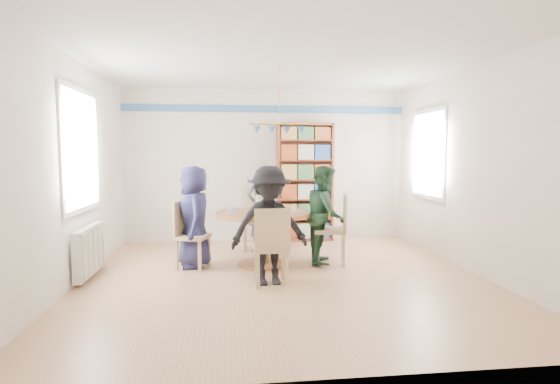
{
  "coord_description": "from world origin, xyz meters",
  "views": [
    {
      "loc": [
        -0.68,
        -5.33,
        1.55
      ],
      "look_at": [
        0.0,
        0.4,
        1.05
      ],
      "focal_mm": 28.0,
      "sensor_mm": 36.0,
      "label": 1
    }
  ],
  "objects": [
    {
      "name": "bookshelf",
      "position": [
        0.67,
        2.34,
        1.03
      ],
      "size": [
        1.0,
        0.3,
        2.09
      ],
      "color": "brown",
      "rests_on": "ground"
    },
    {
      "name": "person_left",
      "position": [
        -1.15,
        0.69,
        0.7
      ],
      "size": [
        0.56,
        0.75,
        1.4
      ],
      "primitive_type": "imported",
      "rotation": [
        0.0,
        0.0,
        -1.39
      ],
      "color": "#1C1C3D",
      "rests_on": "ground"
    },
    {
      "name": "chair_left",
      "position": [
        -1.24,
        0.64,
        0.5
      ],
      "size": [
        0.51,
        0.51,
        0.92
      ],
      "color": "tan",
      "rests_on": "ground"
    },
    {
      "name": "chair_near",
      "position": [
        -0.18,
        -0.33,
        0.51
      ],
      "size": [
        0.42,
        0.42,
        0.93
      ],
      "color": "tan",
      "rests_on": "ground"
    },
    {
      "name": "chair_right",
      "position": [
        0.84,
        0.66,
        0.55
      ],
      "size": [
        0.53,
        0.53,
        0.99
      ],
      "color": "tan",
      "rests_on": "ground"
    },
    {
      "name": "radiator",
      "position": [
        -2.42,
        0.3,
        0.35
      ],
      "size": [
        0.12,
        1.0,
        0.6
      ],
      "color": "silver",
      "rests_on": "ground"
    },
    {
      "name": "person_right",
      "position": [
        0.69,
        0.7,
        0.7
      ],
      "size": [
        0.68,
        0.79,
        1.39
      ],
      "primitive_type": "imported",
      "rotation": [
        0.0,
        0.0,
        1.31
      ],
      "color": "#1A3421",
      "rests_on": "ground"
    },
    {
      "name": "ground",
      "position": [
        0.0,
        0.0,
        0.0
      ],
      "size": [
        5.0,
        5.0,
        0.0
      ],
      "primitive_type": "plane",
      "color": "tan"
    },
    {
      "name": "person_far",
      "position": [
        -0.16,
        1.57,
        0.7
      ],
      "size": [
        0.6,
        0.49,
        1.4
      ],
      "primitive_type": "imported",
      "rotation": [
        0.0,
        0.0,
        3.49
      ],
      "color": "gray",
      "rests_on": "ground"
    },
    {
      "name": "person_near",
      "position": [
        -0.2,
        -0.24,
        0.71
      ],
      "size": [
        0.97,
        0.62,
        1.41
      ],
      "primitive_type": "imported",
      "rotation": [
        0.0,
        0.0,
        0.11
      ],
      "color": "black",
      "rests_on": "ground"
    },
    {
      "name": "dining_table",
      "position": [
        -0.2,
        0.66,
        0.56
      ],
      "size": [
        1.3,
        1.3,
        0.75
      ],
      "color": "brown",
      "rests_on": "ground"
    },
    {
      "name": "chair_far",
      "position": [
        -0.24,
        1.74,
        0.56
      ],
      "size": [
        0.45,
        0.45,
        1.01
      ],
      "color": "tan",
      "rests_on": "ground"
    },
    {
      "name": "tableware",
      "position": [
        -0.23,
        0.68,
        0.81
      ],
      "size": [
        1.06,
        1.06,
        0.28
      ],
      "color": "white",
      "rests_on": "dining_table"
    },
    {
      "name": "room_shell",
      "position": [
        -0.26,
        0.87,
        1.65
      ],
      "size": [
        5.0,
        5.0,
        5.0
      ],
      "color": "white",
      "rests_on": "ground"
    }
  ]
}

